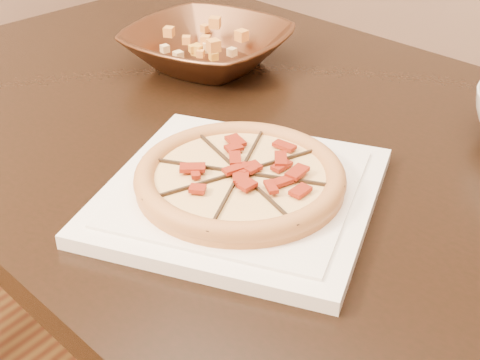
# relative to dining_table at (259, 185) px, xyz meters

# --- Properties ---
(dining_table) EXTENTS (1.44, 1.03, 0.75)m
(dining_table) POSITION_rel_dining_table_xyz_m (0.00, 0.00, 0.00)
(dining_table) COLOR black
(dining_table) RESTS_ON floor
(plate) EXTENTS (0.39, 0.39, 0.02)m
(plate) POSITION_rel_dining_table_xyz_m (0.10, -0.18, 0.12)
(plate) COLOR white
(plate) RESTS_ON dining_table
(pizza) EXTENTS (0.25, 0.25, 0.03)m
(pizza) POSITION_rel_dining_table_xyz_m (0.10, -0.18, 0.14)
(pizza) COLOR #D5854C
(pizza) RESTS_ON plate
(bronze_bowl) EXTENTS (0.29, 0.29, 0.07)m
(bronze_bowl) POSITION_rel_dining_table_xyz_m (-0.20, 0.12, 0.14)
(bronze_bowl) COLOR brown
(bronze_bowl) RESTS_ON dining_table
(mixed_dish) EXTENTS (0.10, 0.13, 0.03)m
(mixed_dish) POSITION_rel_dining_table_xyz_m (-0.20, 0.12, 0.19)
(mixed_dish) COLOR #DCB273
(mixed_dish) RESTS_ON bronze_bowl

